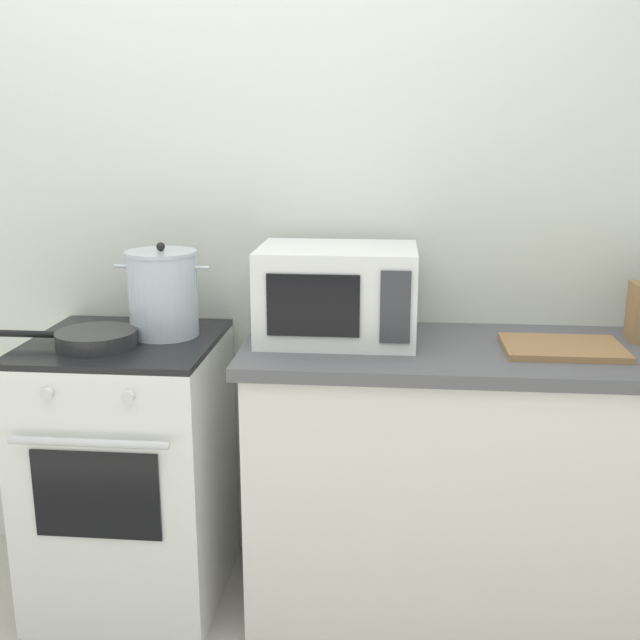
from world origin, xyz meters
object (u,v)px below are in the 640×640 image
Objects in this scene: stove at (131,470)px; cutting_board at (563,348)px; stock_pot at (163,293)px; frying_pan at (94,339)px; microwave at (337,293)px.

cutting_board is (1.39, 0.00, 0.47)m from stove.
frying_pan is (-0.18, -0.15, -0.12)m from stock_pot.
frying_pan is at bearing -139.96° from stock_pot.
frying_pan is at bearing -176.54° from cutting_board.
cutting_board is at bearing -6.36° from microwave.
stove is 0.62m from stock_pot.
cutting_board is (1.45, 0.09, -0.02)m from frying_pan.
stove is 0.93m from microwave.
cutting_board is at bearing -2.89° from stock_pot.
frying_pan is (-0.06, -0.09, 0.48)m from stove.
frying_pan is at bearing -167.54° from microwave.
stock_pot is 0.57m from microwave.
stove is 1.84× the size of microwave.
frying_pan reaches higher than cutting_board.
stock_pot is 0.26m from frying_pan.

